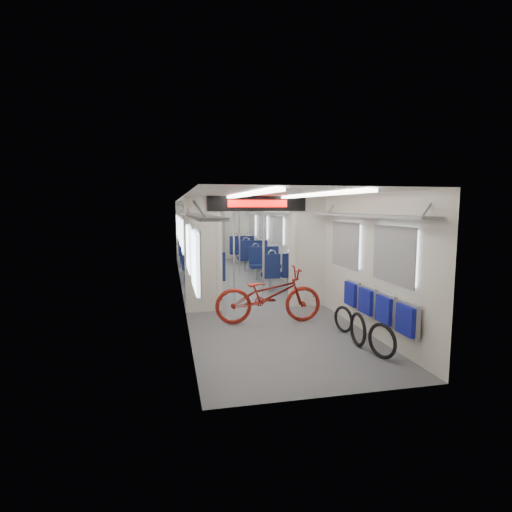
% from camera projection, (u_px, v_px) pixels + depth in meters
% --- Properties ---
extents(carriage, '(12.00, 12.02, 2.31)m').
position_uv_depth(carriage, '(241.00, 231.00, 9.79)').
color(carriage, '#515456').
rests_on(carriage, ground).
extents(bicycle, '(1.96, 0.81, 1.01)m').
position_uv_depth(bicycle, '(268.00, 295.00, 7.18)').
color(bicycle, maroon).
rests_on(bicycle, ground).
extents(flip_bench, '(0.12, 2.07, 0.47)m').
position_uv_depth(flip_bench, '(376.00, 305.00, 6.13)').
color(flip_bench, gray).
rests_on(flip_bench, carriage).
extents(bike_hoop_a, '(0.20, 0.49, 0.50)m').
position_uv_depth(bike_hoop_a, '(382.00, 343.00, 5.49)').
color(bike_hoop_a, black).
rests_on(bike_hoop_a, ground).
extents(bike_hoop_b, '(0.07, 0.52, 0.51)m').
position_uv_depth(bike_hoop_b, '(358.00, 331.00, 5.99)').
color(bike_hoop_b, black).
rests_on(bike_hoop_b, ground).
extents(bike_hoop_c, '(0.17, 0.44, 0.45)m').
position_uv_depth(bike_hoop_c, '(343.00, 321.00, 6.64)').
color(bike_hoop_c, black).
rests_on(bike_hoop_c, ground).
extents(seat_bay_near_left, '(0.94, 2.24, 1.15)m').
position_uv_depth(seat_bay_near_left, '(201.00, 266.00, 10.32)').
color(seat_bay_near_left, '#0E163E').
rests_on(seat_bay_near_left, ground).
extents(seat_bay_near_right, '(0.88, 1.92, 1.05)m').
position_uv_depth(seat_bay_near_right, '(272.00, 266.00, 10.67)').
color(seat_bay_near_right, '#0E163E').
rests_on(seat_bay_near_right, ground).
extents(seat_bay_far_left, '(0.94, 2.23, 1.15)m').
position_uv_depth(seat_bay_far_left, '(193.00, 252.00, 13.55)').
color(seat_bay_far_left, '#0E163E').
rests_on(seat_bay_far_left, ground).
extents(seat_bay_far_right, '(0.92, 2.14, 1.12)m').
position_uv_depth(seat_bay_far_right, '(247.00, 251.00, 13.98)').
color(seat_bay_far_right, '#0E163E').
rests_on(seat_bay_far_right, ground).
extents(stanchion_near_left, '(0.04, 0.04, 2.30)m').
position_uv_depth(stanchion_near_left, '(234.00, 250.00, 8.71)').
color(stanchion_near_left, silver).
rests_on(stanchion_near_left, ground).
extents(stanchion_near_right, '(0.05, 0.05, 2.30)m').
position_uv_depth(stanchion_near_right, '(263.00, 251.00, 8.51)').
color(stanchion_near_right, silver).
rests_on(stanchion_near_right, ground).
extents(stanchion_far_left, '(0.04, 0.04, 2.30)m').
position_uv_depth(stanchion_far_left, '(222.00, 239.00, 11.68)').
color(stanchion_far_left, silver).
rests_on(stanchion_far_left, ground).
extents(stanchion_far_right, '(0.04, 0.04, 2.30)m').
position_uv_depth(stanchion_far_right, '(239.00, 238.00, 11.94)').
color(stanchion_far_right, silver).
rests_on(stanchion_far_right, ground).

